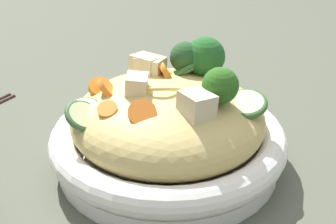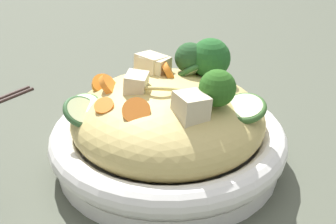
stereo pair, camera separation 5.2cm
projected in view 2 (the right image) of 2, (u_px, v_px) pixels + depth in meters
ground_plane at (168, 163)px, 0.56m from camera, size 3.00×3.00×0.00m
serving_bowl at (168, 144)px, 0.54m from camera, size 0.27×0.27×0.05m
noodle_heap at (168, 118)px, 0.53m from camera, size 0.22×0.22×0.09m
broccoli_florets at (204, 65)px, 0.53m from camera, size 0.11×0.12×0.06m
carrot_coins at (131, 87)px, 0.52m from camera, size 0.12×0.12×0.03m
zucchini_slices at (166, 98)px, 0.51m from camera, size 0.18×0.19×0.05m
chicken_chunks at (160, 81)px, 0.52m from camera, size 0.09×0.14×0.03m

